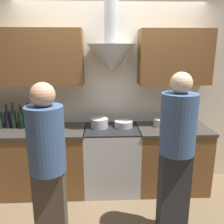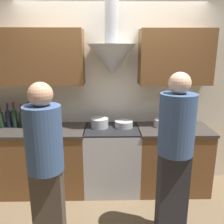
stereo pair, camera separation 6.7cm
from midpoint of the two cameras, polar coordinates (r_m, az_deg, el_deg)
The scene contains 17 objects.
ground_plane at distance 3.26m, azimuth -0.44°, elevation -20.68°, with size 12.00×12.00×0.00m, color brown.
wall_back at distance 3.27m, azimuth -2.91°, elevation 7.45°, with size 8.40×0.61×2.60m.
counter_left at distance 3.48m, azimuth -20.37°, elevation -10.90°, with size 1.60×0.62×0.88m.
counter_right at distance 3.44m, azimuth 13.51°, elevation -10.64°, with size 0.96×0.62×0.88m.
stove_range at distance 3.31m, azimuth -0.67°, elevation -11.16°, with size 0.72×0.60×0.88m.
wine_bottle_5 at distance 3.43m, azimuth -24.41°, elevation -1.35°, with size 0.07×0.07×0.33m.
wine_bottle_6 at distance 3.40m, azimuth -23.16°, elevation -1.27°, with size 0.07×0.07×0.34m.
wine_bottle_7 at distance 3.35m, azimuth -21.55°, elevation -1.53°, with size 0.07×0.07×0.32m.
wine_bottle_8 at distance 3.31m, azimuth -19.93°, elevation -1.33°, with size 0.07×0.07×0.35m.
wine_bottle_9 at distance 3.29m, azimuth -18.50°, elevation -1.58°, with size 0.08×0.08×0.33m.
stock_pot at distance 3.17m, azimuth -3.66°, elevation -2.67°, with size 0.23×0.23×0.12m.
mixing_bowl at distance 3.19m, azimuth 2.20°, elevation -2.89°, with size 0.24×0.24×0.09m.
orange_fruit at distance 3.33m, azimuth 14.80°, elevation -2.70°, with size 0.08×0.08×0.08m.
saucepan at distance 3.29m, azimuth 10.94°, elevation -2.48°, with size 0.19×0.19×0.10m.
chefs_knife at distance 3.16m, azimuth 13.96°, elevation -4.27°, with size 0.22×0.12×0.01m.
person_foreground_left at distance 2.21m, azimuth -16.03°, elevation -12.12°, with size 0.32×0.32×1.64m.
person_foreground_right at distance 2.41m, azimuth 14.45°, elevation -8.95°, with size 0.34×0.34×1.70m.
Camera 1 is at (-0.13, -2.66, 1.88)m, focal length 38.00 mm.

